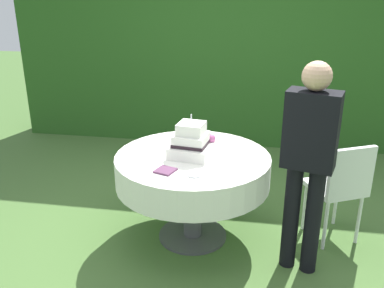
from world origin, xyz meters
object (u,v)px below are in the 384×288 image
Objects in this scene: wedding_cake at (192,142)px; garden_chair at (341,184)px; standing_person at (308,157)px; serving_plate_far at (206,139)px; cake_table at (193,170)px; napkin_stack at (165,171)px; serving_plate_near at (195,175)px.

wedding_cake is 1.27m from garden_chair.
standing_person is (0.88, -0.29, 0.06)m from wedding_cake.
serving_plate_far is 1.08m from standing_person.
wedding_cake is 3.28× the size of serving_plate_far.
serving_plate_far is (0.05, 0.40, 0.14)m from cake_table.
serving_plate_far is 0.77m from napkin_stack.
serving_plate_near is at bearing -76.82° from wedding_cake.
wedding_cake reaches higher than cake_table.
wedding_cake is 0.23× the size of standing_person.
wedding_cake is 0.40m from serving_plate_near.
serving_plate_far is 1.21m from garden_chair.
garden_chair reaches higher than serving_plate_far.
napkin_stack reaches higher than serving_plate_far.
cake_table is 0.40m from serving_plate_near.
cake_table is 0.97m from standing_person.
serving_plate_near is at bearing -7.30° from napkin_stack.
standing_person reaches higher than napkin_stack.
cake_table is 0.43m from serving_plate_far.
standing_person reaches higher than cake_table.
standing_person is at bearing -18.09° from wedding_cake.
serving_plate_near is at bearing -88.09° from serving_plate_far.
serving_plate_near and serving_plate_far have the same top height.
cake_table is 3.48× the size of wedding_cake.
napkin_stack is 0.09× the size of standing_person.
serving_plate_near is 1.26m from garden_chair.
wedding_cake reaches higher than garden_chair.
wedding_cake is at bearing 103.18° from serving_plate_near.
standing_person is (0.80, 0.09, 0.16)m from serving_plate_near.
garden_chair reaches higher than serving_plate_near.
serving_plate_far is 0.81× the size of napkin_stack.
napkin_stack is at bearing -113.50° from cake_table.
serving_plate_near is (0.08, -0.37, 0.14)m from cake_table.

